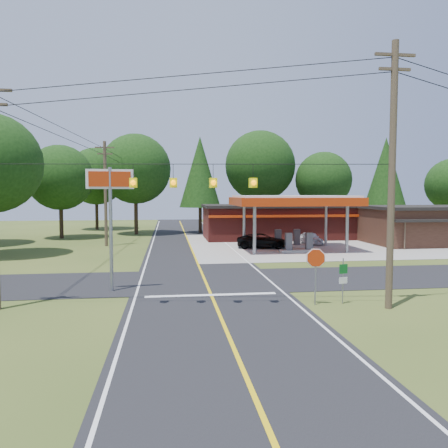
{
  "coord_description": "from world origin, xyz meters",
  "views": [
    {
      "loc": [
        -2.08,
        -24.8,
        5.04
      ],
      "look_at": [
        2.0,
        7.0,
        2.8
      ],
      "focal_mm": 35.0,
      "sensor_mm": 36.0,
      "label": 1
    }
  ],
  "objects": [
    {
      "name": "big_stop_sign",
      "position": [
        -5.0,
        -2.01,
        4.69
      ],
      "size": [
        2.37,
        0.33,
        6.38
      ],
      "color": "gray",
      "rests_on": "ground"
    },
    {
      "name": "cross_road",
      "position": [
        0.0,
        0.0,
        0.01
      ],
      "size": [
        70.0,
        7.0,
        0.02
      ],
      "primitive_type": "cube",
      "color": "black",
      "rests_on": "ground"
    },
    {
      "name": "utility_pole_far_left",
      "position": [
        -8.0,
        18.0,
        5.2
      ],
      "size": [
        1.8,
        0.3,
        10.0
      ],
      "color": "#473828",
      "rests_on": "ground"
    },
    {
      "name": "utility_pole_near_right",
      "position": [
        7.5,
        -7.0,
        5.96
      ],
      "size": [
        1.8,
        0.3,
        11.5
      ],
      "color": "#473828",
      "rests_on": "ground"
    },
    {
      "name": "lane_center_yellow",
      "position": [
        0.0,
        0.0,
        0.03
      ],
      "size": [
        0.15,
        110.0,
        0.0
      ],
      "primitive_type": "cube",
      "color": "yellow",
      "rests_on": "main_highway"
    },
    {
      "name": "route_sign_post",
      "position": [
        5.8,
        -6.02,
        1.25
      ],
      "size": [
        0.43,
        0.14,
        2.11
      ],
      "color": "gray",
      "rests_on": "ground"
    },
    {
      "name": "treeline_backdrop",
      "position": [
        0.82,
        24.01,
        7.49
      ],
      "size": [
        70.27,
        51.59,
        13.3
      ],
      "color": "#332316",
      "rests_on": "ground"
    },
    {
      "name": "convenience_store",
      "position": [
        10.0,
        22.98,
        1.92
      ],
      "size": [
        16.4,
        7.55,
        3.8
      ],
      "color": "maroon",
      "rests_on": "ground"
    },
    {
      "name": "suv_car",
      "position": [
        6.59,
        14.5,
        0.67
      ],
      "size": [
        5.62,
        5.62,
        1.33
      ],
      "primitive_type": "imported",
      "rotation": [
        0.0,
        0.0,
        1.38
      ],
      "color": "black",
      "rests_on": "ground"
    },
    {
      "name": "gas_canopy",
      "position": [
        9.0,
        13.0,
        4.27
      ],
      "size": [
        10.6,
        7.4,
        4.88
      ],
      "color": "gray",
      "rests_on": "ground"
    },
    {
      "name": "main_highway",
      "position": [
        0.0,
        0.0,
        0.01
      ],
      "size": [
        8.0,
        120.0,
        0.02
      ],
      "primitive_type": "cube",
      "color": "black",
      "rests_on": "ground"
    },
    {
      "name": "utility_pole_north",
      "position": [
        -6.5,
        35.0,
        4.75
      ],
      "size": [
        0.3,
        0.3,
        9.5
      ],
      "color": "#473828",
      "rests_on": "ground"
    },
    {
      "name": "overhead_beacons",
      "position": [
        -1.0,
        -6.0,
        6.21
      ],
      "size": [
        17.04,
        2.04,
        1.03
      ],
      "color": "black",
      "rests_on": "ground"
    },
    {
      "name": "sedan_car",
      "position": [
        12.0,
        17.0,
        0.59
      ],
      "size": [
        3.83,
        3.83,
        1.18
      ],
      "primitive_type": "imported",
      "rotation": [
        0.0,
        0.0,
        0.11
      ],
      "color": "white",
      "rests_on": "ground"
    },
    {
      "name": "ground",
      "position": [
        0.0,
        0.0,
        0.0
      ],
      "size": [
        120.0,
        120.0,
        0.0
      ],
      "primitive_type": "plane",
      "color": "#364A1A",
      "rests_on": "ground"
    },
    {
      "name": "octagonal_stop_sign",
      "position": [
        4.5,
        -6.01,
        1.94
      ],
      "size": [
        0.85,
        0.34,
        2.6
      ],
      "color": "gray",
      "rests_on": "ground"
    }
  ]
}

